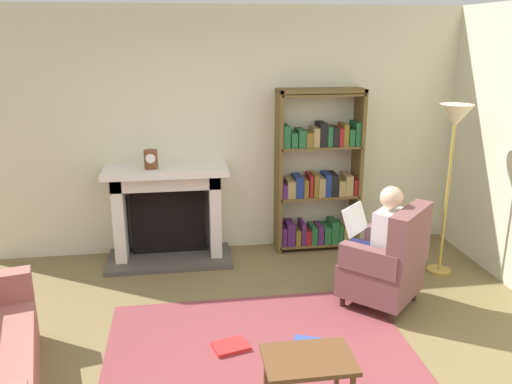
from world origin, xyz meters
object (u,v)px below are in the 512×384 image
object	(u,v)px
fireplace	(168,209)
mantel_clock	(151,159)
seated_reader	(377,240)
armchair_reading	(388,263)
bookshelf	(318,175)
floor_lamp	(454,132)
side_table	(308,368)

from	to	relation	value
fireplace	mantel_clock	world-z (taller)	mantel_clock
fireplace	seated_reader	world-z (taller)	seated_reader
mantel_clock	armchair_reading	xyz separation A→B (m)	(2.11, -1.31, -0.72)
seated_reader	armchair_reading	bearing A→B (deg)	90.00
bookshelf	armchair_reading	size ratio (longest dim) A/B	1.89
mantel_clock	floor_lamp	xyz separation A→B (m)	(2.95, -0.71, 0.34)
seated_reader	floor_lamp	xyz separation A→B (m)	(0.92, 0.52, 0.87)
fireplace	floor_lamp	distance (m)	3.06
fireplace	armchair_reading	world-z (taller)	fireplace
armchair_reading	side_table	world-z (taller)	armchair_reading
bookshelf	seated_reader	bearing A→B (deg)	-82.05
armchair_reading	seated_reader	size ratio (longest dim) A/B	0.85
fireplace	bookshelf	size ratio (longest dim) A/B	0.73
fireplace	armchair_reading	xyz separation A→B (m)	(1.97, -1.41, -0.14)
bookshelf	floor_lamp	xyz separation A→B (m)	(1.11, -0.85, 0.61)
fireplace	bookshelf	bearing A→B (deg)	1.23
fireplace	side_table	size ratio (longest dim) A/B	2.39
bookshelf	armchair_reading	world-z (taller)	bookshelf
seated_reader	floor_lamp	bearing A→B (deg)	164.21
armchair_reading	floor_lamp	bearing A→B (deg)	170.52
mantel_clock	seated_reader	world-z (taller)	mantel_clock
fireplace	mantel_clock	bearing A→B (deg)	-145.46
bookshelf	side_table	world-z (taller)	bookshelf
mantel_clock	seated_reader	size ratio (longest dim) A/B	0.17
seated_reader	side_table	bearing A→B (deg)	10.33
mantel_clock	bookshelf	bearing A→B (deg)	4.22
armchair_reading	floor_lamp	distance (m)	1.48
mantel_clock	seated_reader	distance (m)	2.43
floor_lamp	bookshelf	bearing A→B (deg)	142.63
fireplace	floor_lamp	world-z (taller)	floor_lamp
bookshelf	floor_lamp	bearing A→B (deg)	-37.37
mantel_clock	bookshelf	world-z (taller)	bookshelf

